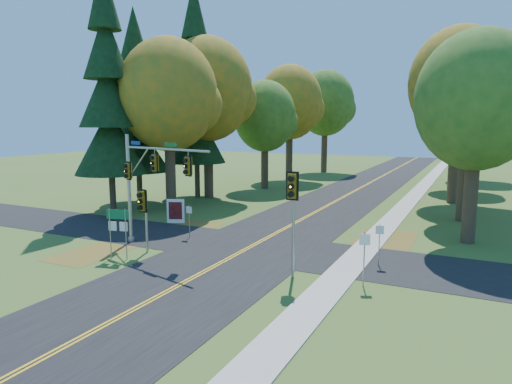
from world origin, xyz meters
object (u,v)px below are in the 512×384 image
at_px(east_signal_pole, 293,198).
at_px(route_sign_cluster, 118,224).
at_px(traffic_mast, 146,176).
at_px(info_kiosk, 176,211).

bearing_deg(east_signal_pole, route_sign_cluster, -179.19).
height_order(traffic_mast, route_sign_cluster, traffic_mast).
xyz_separation_m(traffic_mast, east_signal_pole, (9.70, -1.42, -0.38)).
height_order(traffic_mast, info_kiosk, traffic_mast).
bearing_deg(traffic_mast, east_signal_pole, 5.89).
bearing_deg(route_sign_cluster, east_signal_pole, -6.36).
relative_size(traffic_mast, route_sign_cluster, 2.55).
distance_m(east_signal_pole, route_sign_cluster, 9.79).
bearing_deg(info_kiosk, east_signal_pole, -55.46).
distance_m(traffic_mast, route_sign_cluster, 3.49).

